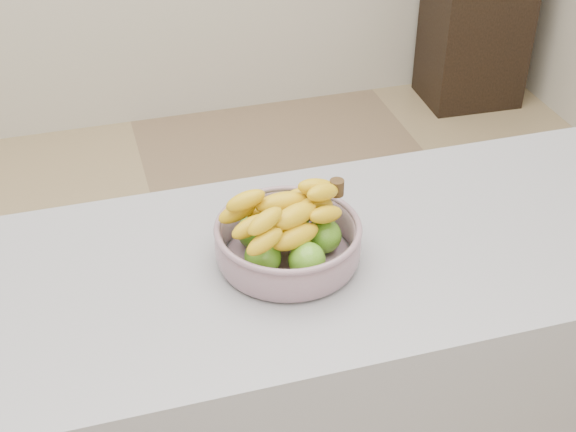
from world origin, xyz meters
name	(u,v)px	position (x,y,z in m)	size (l,w,h in m)	color
counter	(241,430)	(0.00, -0.33, 0.45)	(2.00, 0.60, 0.90)	#97989F
cabinet	(476,22)	(1.65, 1.78, 0.40)	(0.44, 0.35, 0.79)	black
fruit_bowl	(288,239)	(0.11, -0.33, 0.95)	(0.27, 0.27, 0.14)	#8D9CAA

